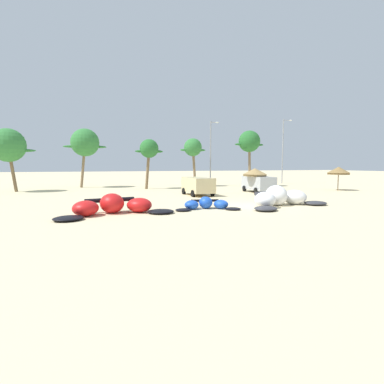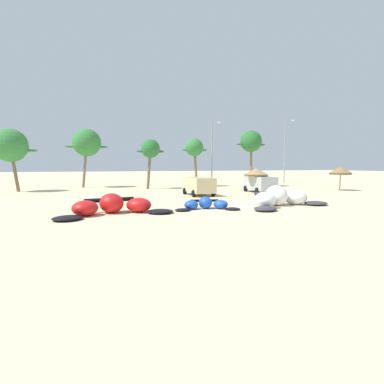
{
  "view_description": "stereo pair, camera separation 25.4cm",
  "coord_description": "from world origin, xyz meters",
  "views": [
    {
      "loc": [
        -11.41,
        -20.45,
        3.13
      ],
      "look_at": [
        -3.86,
        2.0,
        1.0
      ],
      "focal_mm": 28.11,
      "sensor_mm": 36.0,
      "label": 1
    },
    {
      "loc": [
        -11.17,
        -20.53,
        3.13
      ],
      "look_at": [
        -3.86,
        2.0,
        1.0
      ],
      "focal_mm": 28.11,
      "sensor_mm": 36.0,
      "label": 2
    }
  ],
  "objects": [
    {
      "name": "beach_umbrella_near_van",
      "position": [
        6.11,
        9.41,
        2.33
      ],
      "size": [
        2.72,
        2.72,
        2.77
      ],
      "color": "brown",
      "rests_on": "ground"
    },
    {
      "name": "lamppost_west",
      "position": [
        5.46,
        20.87,
        5.25
      ],
      "size": [
        1.41,
        0.24,
        9.51
      ],
      "color": "gray",
      "rests_on": "ground"
    },
    {
      "name": "palm_left",
      "position": [
        -12.08,
        23.95,
        6.17
      ],
      "size": [
        5.74,
        3.82,
        8.14
      ],
      "color": "#7F6647",
      "rests_on": "ground"
    },
    {
      "name": "palm_center_right",
      "position": [
        10.48,
        18.56,
        6.45
      ],
      "size": [
        4.66,
        3.11,
        8.11
      ],
      "color": "#7F6647",
      "rests_on": "ground"
    },
    {
      "name": "kite_left",
      "position": [
        -3.66,
        -0.62,
        0.33
      ],
      "size": [
        4.8,
        2.63,
        0.87
      ],
      "color": "black",
      "rests_on": "ground"
    },
    {
      "name": "lamppost_west_center",
      "position": [
        19.71,
        23.37,
        5.97
      ],
      "size": [
        1.79,
        0.24,
        10.84
      ],
      "color": "gray",
      "rests_on": "ground"
    },
    {
      "name": "beach_umbrella_middle",
      "position": [
        17.63,
        9.01,
        2.44
      ],
      "size": [
        2.66,
        2.66,
        2.92
      ],
      "color": "brown",
      "rests_on": "ground"
    },
    {
      "name": "parked_van",
      "position": [
        6.74,
        9.81,
        1.09
      ],
      "size": [
        2.54,
        5.22,
        1.84
      ],
      "color": "#B2B7BC",
      "rests_on": "ground"
    },
    {
      "name": "palm_center_left",
      "position": [
        2.75,
        21.23,
        5.57
      ],
      "size": [
        3.9,
        2.6,
        7.0
      ],
      "color": "#7F6647",
      "rests_on": "ground"
    },
    {
      "name": "palm_left_of_gap",
      "position": [
        -4.14,
        18.76,
        5.15
      ],
      "size": [
        3.67,
        2.45,
        6.5
      ],
      "color": "brown",
      "rests_on": "ground"
    },
    {
      "name": "parked_car_second",
      "position": [
        -0.95,
        8.91,
        1.09
      ],
      "size": [
        2.42,
        4.65,
        1.84
      ],
      "color": "beige",
      "rests_on": "ground"
    },
    {
      "name": "palm_leftmost",
      "position": [
        -20.38,
        19.36,
        5.36
      ],
      "size": [
        5.8,
        3.87,
        7.34
      ],
      "color": "brown",
      "rests_on": "ground"
    },
    {
      "name": "kite_left_of_center",
      "position": [
        2.3,
        -0.94,
        0.6
      ],
      "size": [
        7.47,
        4.44,
        1.57
      ],
      "color": "#333338",
      "rests_on": "ground"
    },
    {
      "name": "kite_far_left",
      "position": [
        -10.11,
        -0.76,
        0.5
      ],
      "size": [
        7.65,
        4.02,
        1.29
      ],
      "color": "black",
      "rests_on": "ground"
    },
    {
      "name": "ground_plane",
      "position": [
        0.0,
        0.0,
        0.0
      ],
      "size": [
        260.0,
        260.0,
        0.0
      ],
      "primitive_type": "plane",
      "color": "beige"
    }
  ]
}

